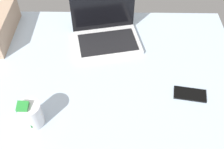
{
  "coord_description": "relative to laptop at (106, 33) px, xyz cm",
  "views": [
    {
      "loc": [
        30.05,
        -65.45,
        113.8
      ],
      "look_at": [
        28.71,
        15.28,
        24.0
      ],
      "focal_mm": 44.06,
      "sensor_mm": 36.0,
      "label": 1
    }
  ],
  "objects": [
    {
      "name": "snack_cup",
      "position": [
        -27.74,
        -51.37,
        1.47
      ],
      "size": [
        9.0,
        9.31,
        13.28
      ],
      "color": "silver",
      "rests_on": "bed_mattress"
    },
    {
      "name": "laptop",
      "position": [
        0.0,
        0.0,
        0.0
      ],
      "size": [
        37.05,
        29.34,
        23.0
      ],
      "rotation": [
        0.0,
        0.0,
        0.21
      ],
      "color": "silver",
      "rests_on": "bed_mattress"
    },
    {
      "name": "cell_phone",
      "position": [
        37.94,
        -36.15,
        -4.01
      ],
      "size": [
        14.91,
        8.95,
        0.8
      ],
      "primitive_type": "cube",
      "rotation": [
        0.0,
        0.0,
        4.55
      ],
      "color": "black",
      "rests_on": "bed_mattress"
    },
    {
      "name": "bed_mattress",
      "position": [
        -25.08,
        -45.4,
        -13.41
      ],
      "size": [
        180.0,
        140.0,
        18.0
      ],
      "primitive_type": "cube",
      "color": "silver",
      "rests_on": "ground"
    }
  ]
}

